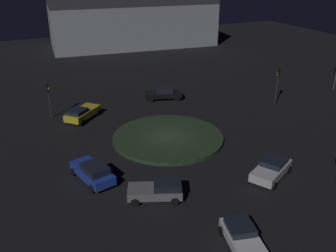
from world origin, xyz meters
name	(u,v)px	position (x,y,z in m)	size (l,w,h in m)	color
ground_plane	(168,139)	(0.00, 0.00, 0.00)	(116.28, 116.28, 0.00)	black
roundabout_island	(168,137)	(0.00, 0.00, 0.17)	(10.80, 10.80, 0.33)	#263823
car_blue	(93,172)	(-8.54, -4.51, 0.80)	(2.86, 4.74, 1.56)	#1E38A5
car_white	(243,238)	(-2.12, -15.75, 0.69)	(2.73, 4.33, 1.33)	white
car_grey	(158,190)	(-4.82, -8.88, 0.73)	(4.33, 3.15, 1.39)	slate
car_black	(164,94)	(4.21, 10.66, 0.76)	(4.86, 3.18, 1.45)	black
car_yellow	(82,113)	(-6.56, 8.26, 0.79)	(4.50, 4.40, 1.49)	gold
car_silver	(272,169)	(4.69, -9.84, 0.75)	(4.61, 3.70, 1.43)	silver
traffic_light_east	(278,79)	(15.70, 3.40, 3.16)	(0.38, 0.34, 4.46)	#2D2D2D
traffic_light_northwest	(49,94)	(-9.54, 10.27, 2.77)	(0.38, 0.39, 3.88)	#2D2D2D
store_building	(133,23)	(11.70, 42.91, 4.39)	(32.72, 15.36, 8.77)	#8C939E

